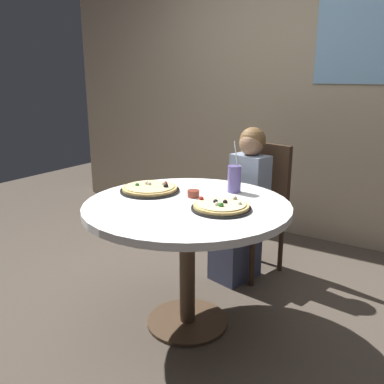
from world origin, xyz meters
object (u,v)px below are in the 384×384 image
sauce_bowl (193,194)px  soda_cup (234,179)px  diner_child (242,212)px  pizza_cheese (221,207)px  dining_table (187,221)px  chair_wooden (258,201)px  pizza_veggie (150,189)px

sauce_bowl → soda_cup: bearing=56.6°
diner_child → pizza_cheese: size_ratio=3.42×
pizza_cheese → sauce_bowl: bearing=154.2°
pizza_cheese → sauce_bowl: pizza_cheese is taller
dining_table → soda_cup: size_ratio=3.71×
sauce_bowl → pizza_cheese: bearing=-25.8°
soda_cup → chair_wooden: bearing=99.2°
diner_child → pizza_cheese: 0.83m
pizza_veggie → pizza_cheese: size_ratio=1.13×
pizza_veggie → sauce_bowl: bearing=8.4°
dining_table → pizza_cheese: 0.25m
diner_child → pizza_veggie: bearing=-114.3°
dining_table → pizza_veggie: pizza_veggie is taller
pizza_veggie → sauce_bowl: 0.29m
sauce_bowl → diner_child: bearing=88.6°
chair_wooden → pizza_cheese: chair_wooden is taller
chair_wooden → diner_child: diner_child is taller
pizza_veggie → diner_child: bearing=65.7°
soda_cup → sauce_bowl: soda_cup is taller
pizza_veggie → sauce_bowl: pizza_veggie is taller
dining_table → chair_wooden: 0.92m
diner_child → sauce_bowl: bearing=-91.4°
chair_wooden → sauce_bowl: size_ratio=13.57×
diner_child → pizza_cheese: diner_child is taller
dining_table → soda_cup: (0.11, 0.34, 0.19)m
diner_child → pizza_veggie: (-0.30, -0.66, 0.28)m
dining_table → sauce_bowl: (-0.03, 0.11, 0.13)m
chair_wooden → soda_cup: (0.09, -0.58, 0.30)m
chair_wooden → soda_cup: bearing=-80.8°
sauce_bowl → dining_table: bearing=-74.4°
soda_cup → sauce_bowl: 0.27m
pizza_veggie → soda_cup: size_ratio=1.17×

